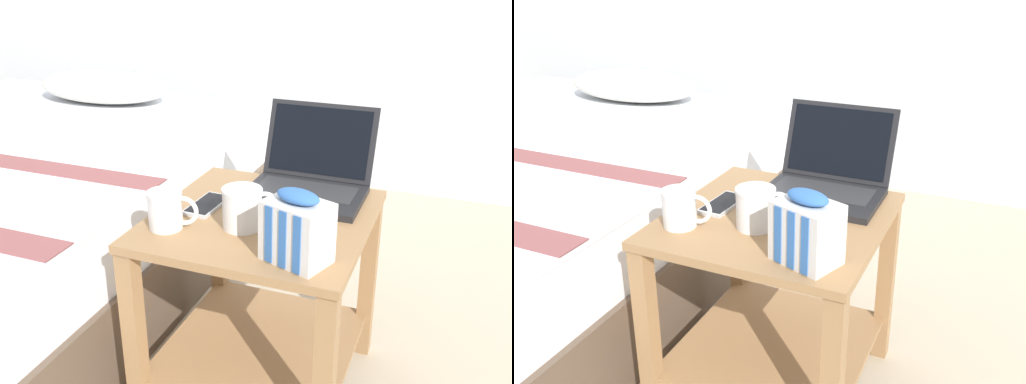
% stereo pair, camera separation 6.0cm
% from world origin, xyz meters
% --- Properties ---
extents(ground_plane, '(8.00, 8.00, 0.00)m').
position_xyz_m(ground_plane, '(0.00, 0.00, 0.00)').
color(ground_plane, tan).
extents(bed, '(1.65, 2.04, 0.63)m').
position_xyz_m(bed, '(-1.18, 0.28, 0.26)').
color(bed, brown).
rests_on(bed, ground_plane).
extents(bedside_table, '(0.53, 0.55, 0.53)m').
position_xyz_m(bedside_table, '(0.00, 0.00, 0.34)').
color(bedside_table, '#997047').
rests_on(bedside_table, ground_plane).
extents(laptop, '(0.31, 0.30, 0.22)m').
position_xyz_m(laptop, '(0.07, 0.19, 0.57)').
color(laptop, black).
rests_on(laptop, bedside_table).
extents(mug_front_left, '(0.12, 0.08, 0.09)m').
position_xyz_m(mug_front_left, '(-0.19, -0.15, 0.58)').
color(mug_front_left, white).
rests_on(mug_front_left, bedside_table).
extents(mug_front_right, '(0.13, 0.10, 0.10)m').
position_xyz_m(mug_front_right, '(-0.02, -0.08, 0.58)').
color(mug_front_right, white).
rests_on(mug_front_right, bedside_table).
extents(snack_bag, '(0.16, 0.14, 0.16)m').
position_xyz_m(snack_bag, '(0.15, -0.19, 0.60)').
color(snack_bag, silver).
rests_on(snack_bag, bedside_table).
extents(cell_phone, '(0.08, 0.15, 0.01)m').
position_xyz_m(cell_phone, '(-0.15, -0.00, 0.53)').
color(cell_phone, '#B7BABC').
rests_on(cell_phone, bedside_table).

